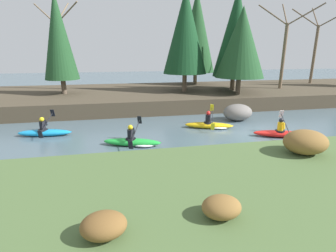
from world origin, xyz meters
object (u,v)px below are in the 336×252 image
at_px(boulder_midstream, 238,112).
at_px(kayaker_lead, 283,133).
at_px(kayaker_trailing, 134,142).
at_px(kayaker_far_back, 45,132).
at_px(kayaker_middle, 211,125).

bearing_deg(boulder_midstream, kayaker_lead, -77.35).
distance_m(kayaker_trailing, kayaker_far_back, 5.05).
relative_size(kayaker_lead, kayaker_trailing, 1.00).
bearing_deg(kayaker_lead, kayaker_middle, 163.37).
bearing_deg(boulder_midstream, kayaker_far_back, -174.88).
distance_m(kayaker_lead, boulder_midstream, 3.70).
height_order(kayaker_middle, kayaker_far_back, same).
bearing_deg(kayaker_lead, kayaker_trailing, -162.31).
xyz_separation_m(kayaker_trailing, kayaker_far_back, (-4.46, 2.37, 0.02)).
distance_m(kayaker_middle, kayaker_far_back, 8.96).
bearing_deg(kayaker_trailing, boulder_midstream, 43.98).
height_order(kayaker_lead, kayaker_middle, same).
xyz_separation_m(kayaker_lead, kayaker_middle, (-3.08, 2.24, 0.00)).
distance_m(kayaker_lead, kayaker_middle, 3.81).
relative_size(kayaker_middle, boulder_midstream, 1.49).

